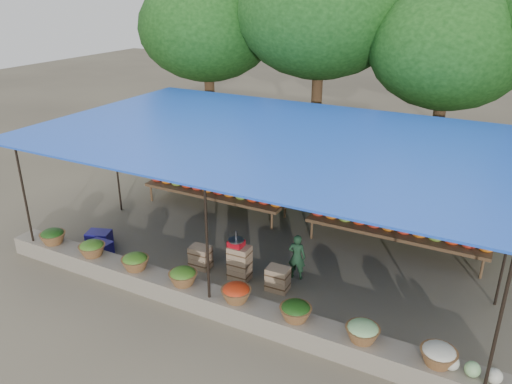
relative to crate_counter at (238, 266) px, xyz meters
The scene contains 16 objects.
ground 1.56m from the crate_counter, 84.32° to the left, with size 60.00×60.00×0.00m, color brown.
stone_curb 1.24m from the crate_counter, 82.94° to the right, with size 10.60×0.55×0.40m, color gray.
stall_canopy 2.86m from the crate_counter, 84.59° to the left, with size 10.80×6.60×2.82m.
produce_baskets 1.25m from the crate_counter, 87.58° to the right, with size 8.98×0.58×0.34m.
netting_backdrop 4.77m from the crate_counter, 88.14° to the left, with size 10.60×0.06×2.50m, color #1B4318.
tree_row 8.81m from the crate_counter, 85.09° to the left, with size 16.51×5.50×7.12m.
fruit_table_left 3.72m from the crate_counter, 129.12° to the left, with size 4.21×0.95×0.93m.
fruit_table_right 3.93m from the crate_counter, 47.24° to the left, with size 4.21×0.95×0.93m.
crate_counter is the anchor object (origin of this frame).
weighing_scale 0.54m from the crate_counter, behind, with size 0.33×0.33×0.35m.
vendor_seated 1.26m from the crate_counter, 28.54° to the left, with size 0.38×0.25×1.03m, color #1A3922.
customer_left 5.00m from the crate_counter, 126.82° to the left, with size 0.73×0.57×1.50m, color slate.
customer_mid 3.88m from the crate_counter, 69.03° to the left, with size 1.16×0.66×1.79m, color slate.
customer_right 5.60m from the crate_counter, 42.88° to the left, with size 0.99×0.41×1.69m, color slate.
blue_crate_front 3.43m from the crate_counter, 169.86° to the right, with size 0.52×0.38×0.31m, color navy.
blue_crate_back 3.76m from the crate_counter, behind, with size 0.55×0.40×0.33m, color navy.
Camera 1 is at (4.46, -9.48, 5.85)m, focal length 35.00 mm.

